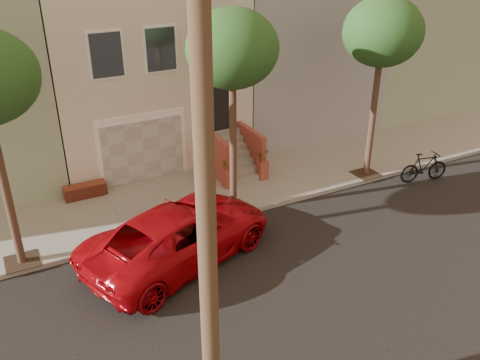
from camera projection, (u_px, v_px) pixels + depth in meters
ground at (267, 287)px, 13.36m from camera, size 90.00×90.00×0.00m
sidewalk at (188, 198)px, 17.58m from camera, size 40.00×3.70×0.15m
house_row at (129, 58)px, 20.62m from camera, size 33.10×11.70×7.00m
tree_mid at (232, 50)px, 14.53m from camera, size 2.70×2.57×6.30m
tree_right at (383, 33)px, 16.79m from camera, size 2.70×2.57×6.30m
pickup_truck at (179, 234)px, 14.19m from camera, size 6.21×4.41×1.57m
motorcycle at (424, 167)px, 18.63m from camera, size 1.94×0.92×1.12m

